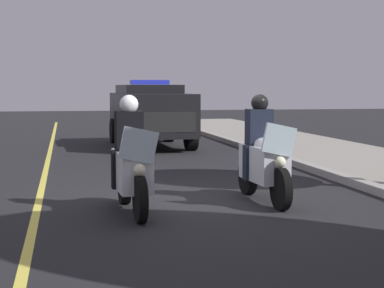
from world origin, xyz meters
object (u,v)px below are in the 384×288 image
at_px(police_motorcycle_lead_left, 131,165).
at_px(cyclist_background, 172,113).
at_px(police_suv, 150,112).
at_px(police_motorcycle_lead_right, 263,158).

distance_m(police_motorcycle_lead_left, cyclist_background, 15.11).
bearing_deg(police_motorcycle_lead_left, police_suv, 170.95).
xyz_separation_m(police_suv, cyclist_background, (-4.41, 1.40, -0.22)).
relative_size(police_motorcycle_lead_left, police_suv, 0.43).
bearing_deg(cyclist_background, police_motorcycle_lead_left, -11.64).
relative_size(police_motorcycle_lead_left, cyclist_background, 1.22).
relative_size(police_motorcycle_lead_left, police_motorcycle_lead_right, 1.00).
bearing_deg(police_motorcycle_lead_right, police_suv, -177.09).
xyz_separation_m(police_motorcycle_lead_right, cyclist_background, (-14.33, 0.89, 0.14)).
distance_m(police_motorcycle_lead_left, police_motorcycle_lead_right, 2.21).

